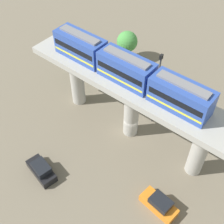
{
  "coord_description": "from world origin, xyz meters",
  "views": [
    {
      "loc": [
        21.16,
        14.03,
        30.84
      ],
      "look_at": [
        2.5,
        -1.12,
        5.14
      ],
      "focal_mm": 47.44,
      "sensor_mm": 36.0,
      "label": 1
    }
  ],
  "objects_px": {
    "parked_car_orange": "(159,204)",
    "tree_near_viaduct": "(127,42)",
    "parked_car_black": "(41,170)",
    "tree_mid_lot": "(86,57)",
    "train": "(126,69)",
    "signal_post": "(157,88)"
  },
  "relations": [
    {
      "from": "parked_car_black",
      "to": "tree_near_viaduct",
      "type": "xyz_separation_m",
      "value": [
        -24.35,
        -5.83,
        2.71
      ]
    },
    {
      "from": "tree_near_viaduct",
      "to": "tree_mid_lot",
      "type": "xyz_separation_m",
      "value": [
        7.6,
        -2.16,
        0.35
      ]
    },
    {
      "from": "train",
      "to": "parked_car_black",
      "type": "relative_size",
      "value": 4.59
    },
    {
      "from": "parked_car_black",
      "to": "signal_post",
      "type": "height_order",
      "value": "signal_post"
    },
    {
      "from": "parked_car_black",
      "to": "tree_near_viaduct",
      "type": "bearing_deg",
      "value": -155.66
    },
    {
      "from": "tree_near_viaduct",
      "to": "tree_mid_lot",
      "type": "relative_size",
      "value": 0.97
    },
    {
      "from": "parked_car_black",
      "to": "tree_mid_lot",
      "type": "relative_size",
      "value": 0.83
    },
    {
      "from": "parked_car_orange",
      "to": "train",
      "type": "bearing_deg",
      "value": -117.27
    },
    {
      "from": "parked_car_black",
      "to": "tree_mid_lot",
      "type": "distance_m",
      "value": 18.81
    },
    {
      "from": "parked_car_orange",
      "to": "tree_near_viaduct",
      "type": "xyz_separation_m",
      "value": [
        -19.21,
        -18.97,
        2.71
      ]
    },
    {
      "from": "parked_car_orange",
      "to": "tree_near_viaduct",
      "type": "relative_size",
      "value": 0.85
    },
    {
      "from": "train",
      "to": "parked_car_black",
      "type": "distance_m",
      "value": 15.41
    },
    {
      "from": "tree_near_viaduct",
      "to": "signal_post",
      "type": "distance_m",
      "value": 14.79
    },
    {
      "from": "train",
      "to": "parked_car_black",
      "type": "height_order",
      "value": "train"
    },
    {
      "from": "tree_near_viaduct",
      "to": "parked_car_black",
      "type": "bearing_deg",
      "value": 13.48
    },
    {
      "from": "tree_near_viaduct",
      "to": "train",
      "type": "bearing_deg",
      "value": 35.69
    },
    {
      "from": "parked_car_orange",
      "to": "parked_car_black",
      "type": "height_order",
      "value": "same"
    },
    {
      "from": "tree_near_viaduct",
      "to": "signal_post",
      "type": "height_order",
      "value": "signal_post"
    },
    {
      "from": "parked_car_orange",
      "to": "parked_car_black",
      "type": "relative_size",
      "value": 0.98
    },
    {
      "from": "train",
      "to": "signal_post",
      "type": "relative_size",
      "value": 1.84
    },
    {
      "from": "parked_car_orange",
      "to": "tree_mid_lot",
      "type": "bearing_deg",
      "value": -112.2
    },
    {
      "from": "tree_mid_lot",
      "to": "signal_post",
      "type": "relative_size",
      "value": 0.48
    }
  ]
}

